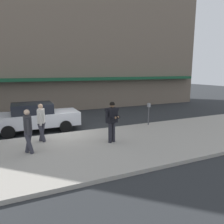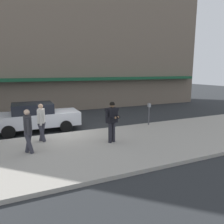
# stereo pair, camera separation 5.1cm
# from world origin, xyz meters

# --- Properties ---
(ground_plane) EXTENTS (80.00, 80.00, 0.00)m
(ground_plane) POSITION_xyz_m (0.00, 0.00, 0.00)
(ground_plane) COLOR #2B2D30
(sidewalk) EXTENTS (32.00, 5.30, 0.14)m
(sidewalk) POSITION_xyz_m (1.00, -2.85, 0.07)
(sidewalk) COLOR #A8A399
(sidewalk) RESTS_ON ground
(curb_paint_line) EXTENTS (28.00, 0.12, 0.01)m
(curb_paint_line) POSITION_xyz_m (1.00, 0.05, 0.00)
(curb_paint_line) COLOR silver
(curb_paint_line) RESTS_ON ground
(storefront_facade) EXTENTS (28.00, 4.70, 14.74)m
(storefront_facade) POSITION_xyz_m (1.00, 8.49, 7.36)
(storefront_facade) COLOR #756656
(storefront_facade) RESTS_ON ground
(parked_sedan_mid) EXTENTS (4.54, 2.00, 1.54)m
(parked_sedan_mid) POSITION_xyz_m (-1.16, 1.25, 0.79)
(parked_sedan_mid) COLOR silver
(parked_sedan_mid) RESTS_ON ground
(man_texting_on_phone) EXTENTS (0.62, 0.65, 1.81)m
(man_texting_on_phone) POSITION_xyz_m (1.63, -2.59, 1.25)
(man_texting_on_phone) COLOR #23232B
(man_texting_on_phone) RESTS_ON sidewalk
(pedestrian_in_light_coat) EXTENTS (0.40, 0.59, 1.70)m
(pedestrian_in_light_coat) POSITION_xyz_m (-1.15, -1.20, 1.11)
(pedestrian_in_light_coat) COLOR #33333D
(pedestrian_in_light_coat) RESTS_ON sidewalk
(pedestrian_with_bag) EXTENTS (0.33, 0.72, 1.70)m
(pedestrian_with_bag) POSITION_xyz_m (-1.78, -2.44, 1.11)
(pedestrian_with_bag) COLOR #33333D
(pedestrian_with_bag) RESTS_ON sidewalk
(parking_meter) EXTENTS (0.12, 0.18, 1.27)m
(parking_meter) POSITION_xyz_m (4.90, -0.60, 0.97)
(parking_meter) COLOR #4C4C51
(parking_meter) RESTS_ON sidewalk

